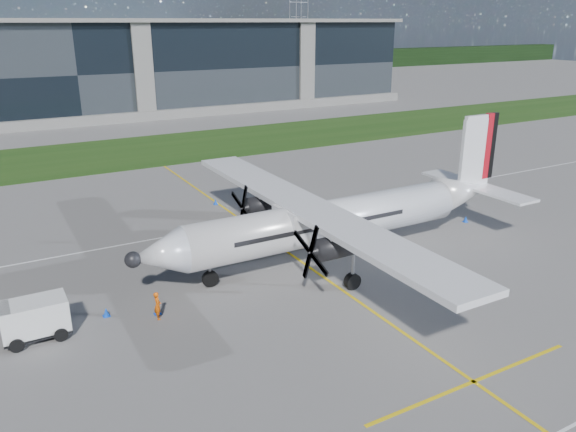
{
  "coord_description": "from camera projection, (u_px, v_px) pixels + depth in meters",
  "views": [
    {
      "loc": [
        -14.6,
        -20.43,
        15.23
      ],
      "look_at": [
        2.34,
        9.78,
        3.16
      ],
      "focal_mm": 35.0,
      "sensor_mm": 36.0,
      "label": 1
    }
  ],
  "objects": [
    {
      "name": "grass_strip",
      "position": [
        118.0,
        153.0,
        68.11
      ],
      "size": [
        400.0,
        18.0,
        0.04
      ],
      "primitive_type": "cube",
      "color": "#1C3E11",
      "rests_on": "ground"
    },
    {
      "name": "safety_cone_nose_port",
      "position": [
        157.0,
        310.0,
        30.73
      ],
      "size": [
        0.36,
        0.36,
        0.5
      ],
      "primitive_type": "cone",
      "color": "blue",
      "rests_on": "ground"
    },
    {
      "name": "terminal_building",
      "position": [
        67.0,
        71.0,
        92.01
      ],
      "size": [
        120.0,
        20.0,
        15.0
      ],
      "primitive_type": "cube",
      "color": "black",
      "rests_on": "ground"
    },
    {
      "name": "safety_cone_fwd",
      "position": [
        106.0,
        312.0,
        30.5
      ],
      "size": [
        0.36,
        0.36,
        0.5
      ],
      "primitive_type": "cone",
      "color": "blue",
      "rests_on": "ground"
    },
    {
      "name": "safety_cone_tail",
      "position": [
        466.0,
        219.0,
        44.82
      ],
      "size": [
        0.36,
        0.36,
        0.5
      ],
      "primitive_type": "cone",
      "color": "blue",
      "rests_on": "ground"
    },
    {
      "name": "ground",
      "position": [
        135.0,
        168.0,
        61.53
      ],
      "size": [
        400.0,
        400.0,
        0.0
      ],
      "primitive_type": "plane",
      "color": "#615F5C",
      "rests_on": "ground"
    },
    {
      "name": "baggage_tug",
      "position": [
        35.0,
        320.0,
        28.21
      ],
      "size": [
        3.39,
        2.03,
        2.03
      ],
      "primitive_type": null,
      "color": "silver",
      "rests_on": "ground"
    },
    {
      "name": "pylon_east",
      "position": [
        299.0,
        22.0,
        186.44
      ],
      "size": [
        9.0,
        4.6,
        30.0
      ],
      "primitive_type": null,
      "color": "gray",
      "rests_on": "ground"
    },
    {
      "name": "turboprop_aircraft",
      "position": [
        341.0,
        195.0,
        36.93
      ],
      "size": [
        28.13,
        29.18,
        8.75
      ],
      "primitive_type": null,
      "color": "white",
      "rests_on": "ground"
    },
    {
      "name": "tree_line",
      "position": [
        30.0,
        72.0,
        142.91
      ],
      "size": [
        400.0,
        6.0,
        6.0
      ],
      "primitive_type": "cube",
      "color": "black",
      "rests_on": "ground"
    },
    {
      "name": "safety_cone_stbdwing",
      "position": [
        215.0,
        202.0,
        49.11
      ],
      "size": [
        0.36,
        0.36,
        0.5
      ],
      "primitive_type": "cone",
      "color": "blue",
      "rests_on": "ground"
    },
    {
      "name": "ground_crew_person",
      "position": [
        157.0,
        304.0,
        30.06
      ],
      "size": [
        0.63,
        0.8,
        1.8
      ],
      "primitive_type": "imported",
      "rotation": [
        0.0,
        0.0,
        1.42
      ],
      "color": "#F25907",
      "rests_on": "ground"
    },
    {
      "name": "yellow_taxiway_centerline",
      "position": [
        295.0,
        257.0,
        38.2
      ],
      "size": [
        0.2,
        70.0,
        0.01
      ],
      "primitive_type": "cube",
      "color": "yellow",
      "rests_on": "ground"
    }
  ]
}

